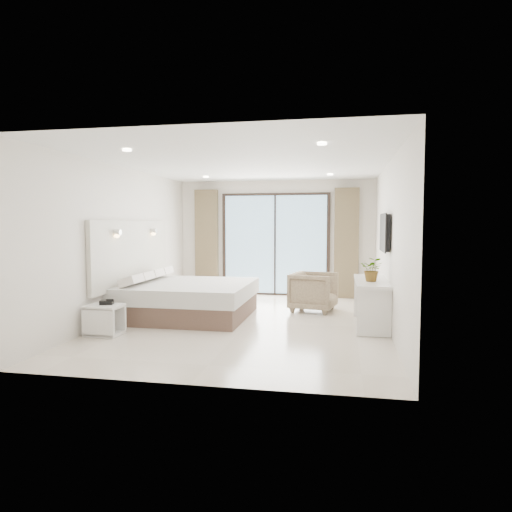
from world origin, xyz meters
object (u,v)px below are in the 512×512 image
Objects in this scene: bed at (188,299)px; nightstand at (104,320)px; console_desk at (371,292)px; armchair at (314,290)px.

nightstand is (-0.78, -1.56, -0.09)m from bed.
bed is at bearing 65.28° from nightstand.
bed is 3.25m from console_desk.
nightstand is at bearing -160.76° from console_desk.
armchair is (2.22, 0.98, 0.09)m from bed.
console_desk is at bearing 21.23° from nightstand.
bed is 4.28× the size of nightstand.
armchair is at bearing 131.86° from console_desk.
armchair reaches higher than bed.
nightstand is at bearing -116.71° from bed.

